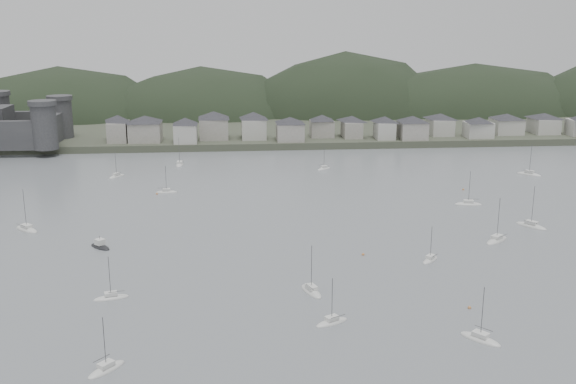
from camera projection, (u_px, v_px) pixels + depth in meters
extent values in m
plane|color=slate|center=(324.00, 325.00, 121.06)|extent=(900.00, 900.00, 0.00)
cube|color=#383D2D|center=(256.00, 110.00, 405.26)|extent=(900.00, 250.00, 3.00)
ellipsoid|color=black|center=(64.00, 138.00, 376.48)|extent=(138.98, 92.48, 81.13)
ellipsoid|color=black|center=(203.00, 135.00, 384.02)|extent=(132.08, 90.41, 79.74)
ellipsoid|color=black|center=(344.00, 138.00, 391.82)|extent=(133.88, 88.37, 101.41)
ellipsoid|color=black|center=(471.00, 133.00, 392.79)|extent=(165.81, 81.78, 82.55)
cylinder|color=#353638|center=(44.00, 127.00, 270.37)|extent=(10.00, 10.00, 18.00)
cylinder|color=#353638|center=(61.00, 119.00, 297.51)|extent=(10.00, 10.00, 17.00)
cube|color=#353638|center=(54.00, 129.00, 284.63)|extent=(3.50, 30.00, 12.00)
cube|color=gray|center=(119.00, 132.00, 289.24)|extent=(8.34, 12.91, 8.59)
pyramid|color=#242429|center=(118.00, 118.00, 287.79)|extent=(15.78, 15.78, 3.01)
cube|color=gray|center=(145.00, 132.00, 289.65)|extent=(13.68, 13.35, 8.36)
pyramid|color=#242429|center=(145.00, 119.00, 288.24)|extent=(20.07, 20.07, 2.93)
cube|color=#B1AFA6|center=(186.00, 133.00, 286.07)|extent=(9.78, 10.20, 8.08)
pyramid|color=#242429|center=(185.00, 121.00, 284.71)|extent=(14.83, 14.83, 2.83)
cube|color=gray|center=(214.00, 128.00, 296.26)|extent=(12.59, 13.33, 9.09)
pyramid|color=#242429|center=(214.00, 115.00, 294.73)|extent=(19.24, 19.24, 3.18)
cube|color=#B1AFA6|center=(254.00, 129.00, 296.31)|extent=(10.74, 12.17, 8.87)
pyramid|color=#242429|center=(254.00, 115.00, 294.82)|extent=(17.01, 17.01, 3.10)
cube|color=gray|center=(290.00, 132.00, 291.45)|extent=(11.63, 12.09, 7.69)
pyramid|color=#242429|center=(290.00, 120.00, 290.16)|extent=(17.61, 17.61, 2.69)
cube|color=gray|center=(322.00, 129.00, 301.15)|extent=(10.37, 9.35, 7.44)
pyramid|color=#242429|center=(322.00, 118.00, 299.89)|extent=(14.65, 14.65, 2.60)
cube|color=gray|center=(352.00, 129.00, 299.99)|extent=(8.24, 12.20, 7.22)
pyramid|color=#242429|center=(352.00, 119.00, 298.78)|extent=(15.17, 15.17, 2.53)
cube|color=#B1AFA6|center=(384.00, 130.00, 296.09)|extent=(8.06, 10.91, 7.46)
pyramid|color=#242429|center=(385.00, 119.00, 294.83)|extent=(14.08, 14.08, 2.61)
cube|color=gray|center=(412.00, 130.00, 295.67)|extent=(11.73, 11.78, 7.66)
pyramid|color=#242429|center=(413.00, 119.00, 294.38)|extent=(17.46, 17.46, 2.68)
cube|color=#B1AFA6|center=(440.00, 127.00, 306.56)|extent=(10.19, 13.02, 7.33)
pyramid|color=#242429|center=(441.00, 116.00, 305.32)|extent=(17.23, 17.23, 2.57)
cube|color=#B1AFA6|center=(478.00, 130.00, 299.35)|extent=(11.70, 9.81, 6.88)
pyramid|color=#242429|center=(479.00, 120.00, 298.19)|extent=(15.97, 15.97, 2.41)
cube|color=#B1AFA6|center=(506.00, 126.00, 309.30)|extent=(12.83, 12.48, 7.00)
pyramid|color=#242429|center=(507.00, 116.00, 308.12)|extent=(18.79, 18.79, 2.45)
cube|color=#B1AFA6|center=(544.00, 126.00, 311.36)|extent=(11.07, 13.50, 6.97)
pyramid|color=#242429|center=(544.00, 116.00, 310.19)|extent=(18.25, 18.25, 2.44)
ellipsoid|color=silver|center=(480.00, 340.00, 115.53)|extent=(6.92, 7.54, 1.55)
cube|color=silver|center=(481.00, 334.00, 115.26)|extent=(3.06, 3.18, 0.70)
cylinder|color=#3F3F42|center=(482.00, 313.00, 114.28)|extent=(0.12, 0.12, 9.72)
cylinder|color=#3F3F42|center=(484.00, 328.00, 116.23)|extent=(2.33, 2.74, 0.10)
ellipsoid|color=silver|center=(167.00, 192.00, 215.18)|extent=(6.91, 2.23, 1.38)
cube|color=silver|center=(166.00, 190.00, 214.93)|extent=(2.42, 1.53, 0.70)
cylinder|color=#3F3F42|center=(166.00, 179.00, 214.06)|extent=(0.12, 0.12, 8.64)
cylinder|color=#3F3F42|center=(162.00, 188.00, 214.69)|extent=(3.11, 0.11, 0.10)
ellipsoid|color=silver|center=(332.00, 323.00, 122.00)|extent=(7.18, 5.15, 1.39)
cube|color=silver|center=(332.00, 318.00, 121.75)|extent=(2.86, 2.47, 0.70)
cylinder|color=#3F3F42|center=(332.00, 300.00, 120.88)|extent=(0.12, 0.12, 8.67)
cylinder|color=#3F3F42|center=(338.00, 316.00, 121.16)|extent=(2.82, 1.52, 0.10)
ellipsoid|color=silver|center=(430.00, 260.00, 153.95)|extent=(5.86, 6.22, 1.30)
cube|color=silver|center=(430.00, 257.00, 153.71)|extent=(2.57, 2.64, 0.70)
cylinder|color=#3F3F42|center=(431.00, 243.00, 152.90)|extent=(0.12, 0.12, 8.10)
cylinder|color=#3F3F42|center=(435.00, 255.00, 152.80)|extent=(2.01, 2.25, 0.10)
ellipsoid|color=silver|center=(117.00, 177.00, 237.05)|extent=(6.06, 7.34, 1.46)
cube|color=silver|center=(117.00, 174.00, 236.79)|extent=(2.77, 3.02, 0.70)
cylinder|color=#3F3F42|center=(116.00, 164.00, 235.87)|extent=(0.12, 0.12, 9.13)
cylinder|color=#3F3F42|center=(118.00, 173.00, 235.67)|extent=(1.94, 2.77, 0.10)
ellipsoid|color=silver|center=(106.00, 370.00, 105.50)|extent=(6.41, 6.96, 1.44)
cube|color=silver|center=(106.00, 364.00, 105.24)|extent=(2.83, 2.94, 0.70)
cylinder|color=#3F3F42|center=(104.00, 343.00, 104.34)|extent=(0.12, 0.12, 8.98)
cylinder|color=#3F3F42|center=(102.00, 358.00, 105.98)|extent=(2.17, 2.52, 0.10)
ellipsoid|color=silver|center=(180.00, 165.00, 256.55)|extent=(3.10, 8.58, 1.69)
cube|color=silver|center=(180.00, 162.00, 256.27)|extent=(2.00, 3.05, 0.70)
cylinder|color=#3F3F42|center=(179.00, 151.00, 255.20)|extent=(0.12, 0.12, 10.58)
cylinder|color=#3F3F42|center=(179.00, 161.00, 254.67)|extent=(0.28, 3.81, 0.10)
ellipsoid|color=silver|center=(111.00, 298.00, 132.80)|extent=(7.37, 3.98, 1.40)
cube|color=silver|center=(111.00, 294.00, 132.55)|extent=(2.77, 2.13, 0.70)
cylinder|color=#3F3F42|center=(110.00, 277.00, 131.67)|extent=(0.12, 0.12, 8.78)
cylinder|color=#3F3F42|center=(117.00, 292.00, 132.20)|extent=(3.08, 0.91, 0.10)
ellipsoid|color=silver|center=(531.00, 226.00, 179.43)|extent=(7.53, 9.01, 1.80)
cube|color=silver|center=(531.00, 222.00, 179.13)|extent=(3.43, 3.71, 0.70)
cylinder|color=#3F3F42|center=(533.00, 206.00, 177.99)|extent=(0.12, 0.12, 11.24)
cylinder|color=#3F3F42|center=(530.00, 222.00, 177.64)|extent=(2.41, 3.37, 0.10)
ellipsoid|color=silver|center=(324.00, 169.00, 249.43)|extent=(6.40, 5.87, 1.32)
cube|color=silver|center=(324.00, 167.00, 249.19)|extent=(2.70, 2.60, 0.70)
cylinder|color=#3F3F42|center=(324.00, 158.00, 248.37)|extent=(0.12, 0.12, 8.24)
cylinder|color=#3F3F42|center=(321.00, 165.00, 249.72)|extent=(2.33, 1.99, 0.10)
ellipsoid|color=silver|center=(311.00, 292.00, 136.01)|extent=(4.98, 8.32, 1.59)
cube|color=silver|center=(311.00, 287.00, 135.74)|extent=(2.55, 3.19, 0.70)
cylinder|color=#3F3F42|center=(312.00, 269.00, 134.74)|extent=(0.12, 0.12, 9.91)
cylinder|color=#3F3F42|center=(310.00, 287.00, 134.26)|extent=(1.25, 3.41, 0.10)
ellipsoid|color=silver|center=(529.00, 175.00, 240.15)|extent=(8.24, 8.45, 1.79)
cube|color=silver|center=(529.00, 171.00, 239.86)|extent=(3.58, 3.62, 0.70)
cylinder|color=#3F3F42|center=(531.00, 159.00, 238.72)|extent=(0.12, 0.12, 11.18)
cylinder|color=#3F3F42|center=(528.00, 171.00, 238.50)|extent=(2.85, 2.98, 0.10)
ellipsoid|color=silver|center=(468.00, 205.00, 200.88)|extent=(8.46, 3.83, 1.63)
cube|color=silver|center=(469.00, 201.00, 200.60)|extent=(3.10, 2.21, 0.70)
cylinder|color=#3F3F42|center=(469.00, 188.00, 199.57)|extent=(0.12, 0.12, 10.19)
cylinder|color=#3F3F42|center=(473.00, 199.00, 200.80)|extent=(3.64, 0.66, 0.10)
ellipsoid|color=silver|center=(27.00, 230.00, 176.45)|extent=(8.42, 8.08, 1.77)
cube|color=silver|center=(26.00, 226.00, 176.16)|extent=(3.60, 3.53, 0.70)
cylinder|color=#3F3F42|center=(25.00, 209.00, 175.04)|extent=(0.12, 0.12, 11.06)
cylinder|color=#3F3F42|center=(20.00, 225.00, 174.88)|extent=(2.99, 2.77, 0.10)
ellipsoid|color=silver|center=(497.00, 241.00, 167.63)|extent=(8.64, 7.84, 1.77)
cube|color=silver|center=(497.00, 236.00, 167.34)|extent=(3.63, 3.48, 0.70)
cylinder|color=#3F3F42|center=(498.00, 219.00, 166.21)|extent=(0.12, 0.12, 11.08)
cylinder|color=#3F3F42|center=(503.00, 235.00, 166.32)|extent=(3.14, 2.62, 0.10)
ellipsoid|color=black|center=(100.00, 247.00, 162.89)|extent=(6.68, 6.80, 1.54)
cube|color=silver|center=(100.00, 242.00, 162.53)|extent=(2.87, 2.88, 1.40)
cylinder|color=#3F3F42|center=(100.00, 238.00, 162.31)|extent=(0.10, 0.10, 1.20)
sphere|color=#BF783F|center=(363.00, 254.00, 157.56)|extent=(0.70, 0.70, 0.70)
sphere|color=#BF783F|center=(463.00, 189.00, 218.59)|extent=(0.70, 0.70, 0.70)
sphere|color=#BF783F|center=(157.00, 194.00, 213.12)|extent=(0.70, 0.70, 0.70)
sphere|color=#BF783F|center=(469.00, 308.00, 128.25)|extent=(0.70, 0.70, 0.70)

